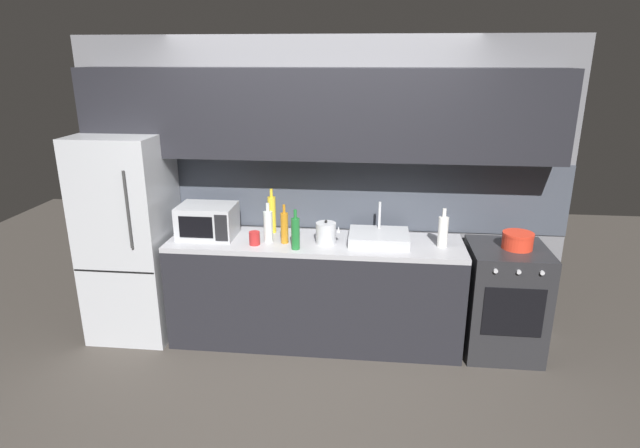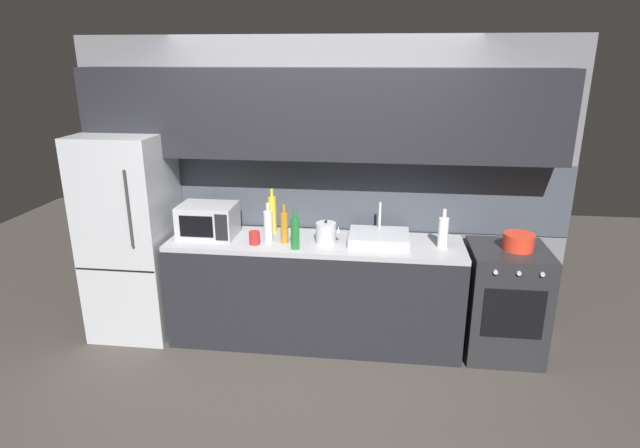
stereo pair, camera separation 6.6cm
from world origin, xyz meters
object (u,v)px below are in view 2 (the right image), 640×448
at_px(microwave, 208,220).
at_px(wine_bottle_clear, 268,226).
at_px(kettle, 326,233).
at_px(cooking_pot, 518,242).
at_px(oven_range, 504,301).
at_px(mug_red, 254,238).
at_px(wine_bottle_amber, 284,227).
at_px(wine_bottle_white, 443,232).
at_px(wine_bottle_yellow, 272,214).
at_px(wine_bottle_green, 295,233).
at_px(refrigerator, 132,236).

relative_size(microwave, wine_bottle_clear, 1.42).
height_order(kettle, wine_bottle_clear, wine_bottle_clear).
bearing_deg(cooking_pot, oven_range, -178.50).
xyz_separation_m(kettle, mug_red, (-0.56, -0.10, -0.03)).
bearing_deg(microwave, mug_red, -19.92).
relative_size(wine_bottle_amber, wine_bottle_clear, 0.99).
bearing_deg(wine_bottle_clear, oven_range, 1.65).
relative_size(kettle, cooking_pot, 0.83).
height_order(microwave, cooking_pot, microwave).
bearing_deg(wine_bottle_white, oven_range, 2.12).
xyz_separation_m(oven_range, microwave, (-2.44, 0.02, 0.58)).
relative_size(wine_bottle_clear, cooking_pot, 1.36).
bearing_deg(wine_bottle_yellow, mug_red, -104.22).
distance_m(wine_bottle_green, wine_bottle_yellow, 0.46).
bearing_deg(cooking_pot, wine_bottle_yellow, 174.80).
distance_m(wine_bottle_clear, wine_bottle_white, 1.39).
relative_size(wine_bottle_clear, wine_bottle_white, 1.04).
bearing_deg(wine_bottle_green, cooking_pot, 6.57).
distance_m(oven_range, mug_red, 2.07).
height_order(kettle, wine_bottle_amber, wine_bottle_amber).
bearing_deg(mug_red, wine_bottle_white, 4.50).
xyz_separation_m(oven_range, kettle, (-1.45, -0.04, 0.54)).
bearing_deg(cooking_pot, kettle, -178.48).
bearing_deg(oven_range, kettle, -178.48).
relative_size(wine_bottle_yellow, mug_red, 3.53).
bearing_deg(microwave, wine_bottle_yellow, 17.61).
bearing_deg(oven_range, wine_bottle_amber, -177.79).
relative_size(wine_bottle_amber, mug_red, 2.96).
distance_m(wine_bottle_amber, wine_bottle_clear, 0.14).
bearing_deg(kettle, microwave, 176.66).
height_order(wine_bottle_green, wine_bottle_clear, wine_bottle_clear).
height_order(wine_bottle_amber, wine_bottle_clear, wine_bottle_clear).
relative_size(wine_bottle_amber, wine_bottle_white, 1.03).
relative_size(microwave, wine_bottle_amber, 1.44).
bearing_deg(kettle, mug_red, -170.13).
bearing_deg(wine_bottle_yellow, wine_bottle_amber, -58.92).
distance_m(microwave, wine_bottle_clear, 0.53).
bearing_deg(kettle, wine_bottle_amber, -174.78).
relative_size(refrigerator, oven_range, 1.94).
distance_m(kettle, cooking_pot, 1.50).
bearing_deg(oven_range, wine_bottle_clear, -178.35).
bearing_deg(wine_bottle_clear, mug_red, -140.01).
height_order(microwave, kettle, microwave).
bearing_deg(wine_bottle_white, cooking_pot, 2.06).
bearing_deg(wine_bottle_green, refrigerator, 172.23).
bearing_deg(wine_bottle_white, wine_bottle_amber, -177.76).
bearing_deg(wine_bottle_clear, wine_bottle_amber, -5.65).
distance_m(wine_bottle_white, wine_bottle_yellow, 1.42).
bearing_deg(wine_bottle_yellow, wine_bottle_clear, -86.15).
bearing_deg(mug_red, wine_bottle_clear, 39.99).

